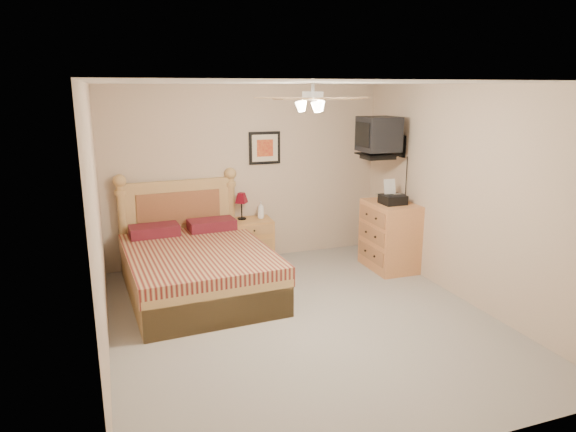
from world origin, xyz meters
The scene contains 17 objects.
floor centered at (0.00, 0.00, 0.00)m, with size 4.50×4.50×0.00m, color gray.
ceiling centered at (0.00, 0.00, 2.50)m, with size 4.00×4.50×0.04m, color white.
wall_back centered at (0.00, 2.25, 1.25)m, with size 4.00×0.04×2.50m, color #C1A88E.
wall_front centered at (0.00, -2.25, 1.25)m, with size 4.00×0.04×2.50m, color #C1A88E.
wall_left centered at (-2.00, 0.00, 1.25)m, with size 0.04×4.50×2.50m, color #C1A88E.
wall_right centered at (2.00, 0.00, 1.25)m, with size 0.04×4.50×2.50m, color #C1A88E.
bed centered at (-0.93, 1.12, 0.69)m, with size 1.61×2.12×1.37m, color tan, non-canonical shape.
nightstand centered at (-0.02, 2.00, 0.32)m, with size 0.59×0.45×0.64m, color #BC7E40.
table_lamp centered at (-0.13, 2.07, 0.83)m, with size 0.21×0.21×0.38m, color #590613, non-canonical shape.
lotion_bottle centered at (0.14, 2.03, 0.77)m, with size 0.09×0.09×0.24m, color white.
framed_picture centered at (0.27, 2.23, 1.62)m, with size 0.46×0.04×0.46m, color black.
dresser centered at (1.73, 1.15, 0.47)m, with size 0.55×0.79×0.93m, color #BC764C.
fax_machine centered at (1.71, 1.08, 1.10)m, with size 0.30×0.32×0.32m, color black, non-canonical shape.
magazine_lower centered at (1.73, 1.43, 0.95)m, with size 0.18×0.25×0.02m, color #C4B49D.
magazine_upper centered at (1.73, 1.45, 0.97)m, with size 0.21×0.29×0.02m, color tan.
wall_tv centered at (1.75, 1.34, 1.81)m, with size 0.56×0.46×0.58m, color black, non-canonical shape.
ceiling_fan centered at (0.00, -0.20, 2.36)m, with size 1.14×1.14×0.28m, color silver, non-canonical shape.
Camera 1 is at (-1.89, -4.78, 2.46)m, focal length 32.00 mm.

